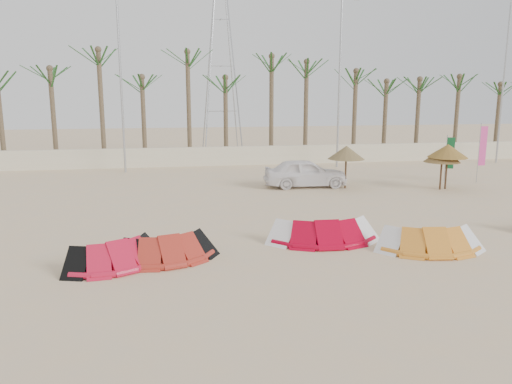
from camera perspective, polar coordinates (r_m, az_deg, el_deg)
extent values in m
plane|color=#D3B182|center=(13.59, 4.37, -10.36)|extent=(120.00, 120.00, 0.00)
cube|color=beige|center=(34.65, -4.51, 4.10)|extent=(60.00, 0.30, 1.30)
cylinder|color=brown|center=(37.38, -26.89, 7.45)|extent=(0.32, 0.32, 6.50)
cylinder|color=brown|center=(35.78, -11.26, 8.33)|extent=(0.32, 0.32, 6.50)
ellipsoid|color=#194719|center=(35.77, -11.46, 13.53)|extent=(4.00, 4.00, 2.40)
cylinder|color=brown|center=(36.92, 4.62, 8.60)|extent=(0.32, 0.32, 6.50)
ellipsoid|color=#194719|center=(36.91, 4.71, 13.64)|extent=(4.00, 4.00, 2.40)
cylinder|color=brown|center=(40.57, 18.59, 8.30)|extent=(0.32, 0.32, 6.50)
ellipsoid|color=#194719|center=(40.56, 18.89, 12.88)|extent=(4.00, 4.00, 2.40)
cylinder|color=#A5A8AD|center=(32.36, -15.17, 11.84)|extent=(0.14, 0.14, 11.00)
cylinder|color=#A5A8AD|center=(34.10, 9.51, 12.04)|extent=(0.14, 0.14, 11.00)
cylinder|color=#A5A8AD|center=(39.68, 26.42, 10.92)|extent=(0.14, 0.14, 11.00)
cylinder|color=red|center=(15.16, -15.62, -8.02)|extent=(2.45, 1.42, 0.20)
cube|color=black|center=(15.38, -20.09, -7.42)|extent=(1.04, 1.25, 0.40)
cube|color=black|center=(15.12, -11.07, -7.24)|extent=(1.04, 1.25, 0.40)
cylinder|color=#A2271C|center=(15.38, -9.99, -7.46)|extent=(2.69, 0.95, 0.20)
cube|color=black|center=(15.50, -14.60, -6.94)|extent=(0.88, 1.22, 0.40)
cube|color=black|center=(15.47, -5.40, -6.65)|extent=(0.88, 1.22, 0.40)
cylinder|color=#A6001A|center=(17.15, 7.73, -5.41)|extent=(3.44, 0.33, 0.20)
cube|color=white|center=(16.81, 2.59, -5.13)|extent=(0.64, 1.12, 0.40)
cube|color=white|center=(17.71, 12.45, -4.53)|extent=(0.64, 1.12, 0.40)
cylinder|color=orange|center=(16.98, 19.29, -6.13)|extent=(3.06, 0.61, 0.20)
cube|color=silver|center=(16.42, 14.92, -5.92)|extent=(0.74, 1.17, 0.40)
cube|color=silver|center=(17.72, 23.07, -5.19)|extent=(0.74, 1.17, 0.40)
cylinder|color=#4C331E|center=(26.67, 10.22, 2.70)|extent=(0.10, 0.10, 2.16)
cone|color=olive|center=(26.56, 10.29, 4.48)|extent=(1.92, 1.92, 0.70)
cylinder|color=#4C331E|center=(27.70, 20.41, 2.36)|extent=(0.10, 0.10, 2.04)
cone|color=brown|center=(27.60, 20.52, 3.95)|extent=(1.86, 1.86, 0.70)
cylinder|color=#4C331E|center=(27.88, 20.95, 2.61)|extent=(0.10, 0.10, 2.27)
cone|color=olive|center=(27.77, 21.08, 4.41)|extent=(2.05, 2.05, 0.70)
cylinder|color=#A5A8AD|center=(30.35, 24.10, 4.06)|extent=(0.04, 0.04, 3.35)
cube|color=#E13E94|center=(30.43, 24.51, 4.81)|extent=(0.42, 0.03, 2.18)
cylinder|color=#A5A8AD|center=(29.96, 20.86, 3.58)|extent=(0.04, 0.04, 2.68)
cube|color=#105327|center=(30.03, 21.27, 4.19)|extent=(0.39, 0.19, 1.74)
imported|color=white|center=(26.87, 5.69, 2.19)|extent=(4.52, 2.01, 1.51)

